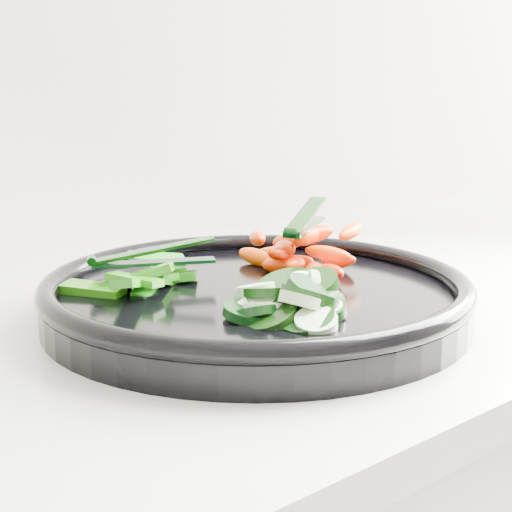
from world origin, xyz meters
TOP-DOWN VIEW (x-y plane):
  - veggie_tray at (0.22, 1.63)m, footprint 0.45×0.45m
  - cucumber_pile at (0.20, 1.56)m, footprint 0.12×0.13m
  - carrot_pile at (0.30, 1.66)m, footprint 0.14×0.14m
  - pepper_pile at (0.15, 1.70)m, footprint 0.13×0.11m
  - tong_carrot at (0.30, 1.65)m, footprint 0.10×0.07m
  - tong_pepper at (0.16, 1.71)m, footprint 0.11×0.06m

SIDE VIEW (x-z plane):
  - veggie_tray at x=0.22m, z-range 0.93..0.97m
  - pepper_pile at x=0.15m, z-range 0.94..0.98m
  - cucumber_pile at x=0.20m, z-range 0.94..0.98m
  - carrot_pile at x=0.30m, z-range 0.95..1.00m
  - tong_pepper at x=0.16m, z-range 0.97..0.99m
  - tong_carrot at x=0.30m, z-range 0.99..1.02m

